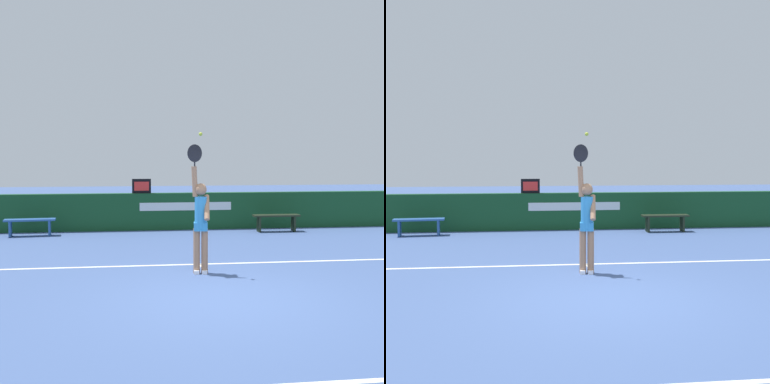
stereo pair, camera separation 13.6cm
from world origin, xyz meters
The scene contains 8 objects.
ground_plane centered at (0.00, 0.00, 0.00)m, with size 60.00×60.00×0.00m, color #3F588C.
court_lines centered at (0.00, -0.20, 0.00)m, with size 11.38×5.94×0.00m.
back_wall centered at (0.00, 7.88, 0.56)m, with size 14.75×0.30×1.12m.
speed_display centered at (-1.07, 7.87, 1.34)m, with size 0.57×0.13×0.43m.
tennis_player centered at (-0.13, 1.87, 1.04)m, with size 0.44×0.39×2.49m.
tennis_ball centered at (-0.14, 1.79, 2.68)m, with size 0.07×0.07×0.07m.
courtside_bench_near centered at (-4.23, 7.08, 0.36)m, with size 1.42×0.47×0.48m.
courtside_bench_far centered at (2.90, 7.04, 0.38)m, with size 1.40×0.37×0.50m.
Camera 2 is at (-1.44, -8.08, 2.30)m, focal length 49.20 mm.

